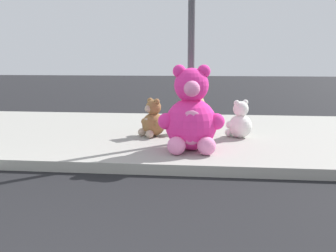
# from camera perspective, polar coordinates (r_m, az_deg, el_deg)

# --- Properties ---
(sidewalk) EXTENTS (28.00, 4.40, 0.15)m
(sidewalk) POSITION_cam_1_polar(r_m,az_deg,el_deg) (7.05, -4.43, -1.33)
(sidewalk) COLOR #9E9B93
(sidewalk) RESTS_ON ground_plane
(sign_pole) EXTENTS (0.56, 0.11, 3.20)m
(sign_pole) POSITION_cam_1_polar(r_m,az_deg,el_deg) (6.00, 3.62, 13.64)
(sign_pole) COLOR #4C4C51
(sign_pole) RESTS_ON sidewalk
(plush_pink_large) EXTENTS (0.98, 0.87, 1.27)m
(plush_pink_large) POSITION_cam_1_polar(r_m,az_deg,el_deg) (5.47, 3.59, 1.45)
(plush_pink_large) COLOR #F22D93
(plush_pink_large) RESTS_ON sidewalk
(plush_brown) EXTENTS (0.48, 0.48, 0.67)m
(plush_brown) POSITION_cam_1_polar(r_m,az_deg,el_deg) (6.51, -2.39, 0.78)
(plush_brown) COLOR olive
(plush_brown) RESTS_ON sidewalk
(plush_white) EXTENTS (0.46, 0.48, 0.66)m
(plush_white) POSITION_cam_1_polar(r_m,az_deg,el_deg) (6.50, 10.99, 0.54)
(plush_white) COLOR white
(plush_white) RESTS_ON sidewalk
(plush_tan) EXTENTS (0.48, 0.54, 0.71)m
(plush_tan) POSITION_cam_1_polar(r_m,az_deg,el_deg) (6.93, 4.28, 1.46)
(plush_tan) COLOR tan
(plush_tan) RESTS_ON sidewalk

